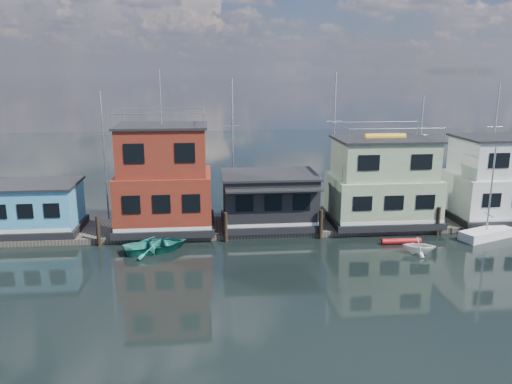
{
  "coord_description": "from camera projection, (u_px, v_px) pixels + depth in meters",
  "views": [
    {
      "loc": [
        -5.13,
        -25.28,
        12.06
      ],
      "look_at": [
        -1.52,
        12.0,
        3.0
      ],
      "focal_mm": 35.0,
      "sensor_mm": 36.0,
      "label": 1
    }
  ],
  "objects": [
    {
      "name": "houseboat_blue",
      "position": [
        36.0,
        207.0,
        37.17
      ],
      "size": [
        6.4,
        4.9,
        3.66
      ],
      "color": "black",
      "rests_on": "dock"
    },
    {
      "name": "day_sailer",
      "position": [
        486.0,
        233.0,
        36.96
      ],
      "size": [
        4.55,
        2.93,
        6.83
      ],
      "rotation": [
        0.0,
        0.0,
        0.38
      ],
      "color": "white",
      "rests_on": "ground"
    },
    {
      "name": "houseboat_green",
      "position": [
        382.0,
        182.0,
        39.34
      ],
      "size": [
        8.4,
        5.9,
        7.03
      ],
      "color": "black",
      "rests_on": "dock"
    },
    {
      "name": "ground",
      "position": [
        304.0,
        294.0,
        27.77
      ],
      "size": [
        160.0,
        160.0,
        0.0
      ],
      "primitive_type": "plane",
      "color": "black",
      "rests_on": "ground"
    },
    {
      "name": "dinghy_white",
      "position": [
        419.0,
        245.0,
        33.82
      ],
      "size": [
        2.66,
        2.45,
        1.17
      ],
      "primitive_type": "imported",
      "rotation": [
        0.0,
        0.0,
        1.29
      ],
      "color": "white",
      "rests_on": "ground"
    },
    {
      "name": "background_masts",
      "position": [
        320.0,
        147.0,
        44.32
      ],
      "size": [
        36.4,
        0.16,
        12.0
      ],
      "color": "silver",
      "rests_on": "ground"
    },
    {
      "name": "dinghy_teal",
      "position": [
        156.0,
        245.0,
        34.27
      ],
      "size": [
        5.16,
        4.36,
        0.91
      ],
      "primitive_type": "imported",
      "rotation": [
        0.0,
        0.0,
        1.89
      ],
      "color": "#238276",
      "rests_on": "ground"
    },
    {
      "name": "red_kayak",
      "position": [
        401.0,
        241.0,
        35.79
      ],
      "size": [
        2.86,
        0.45,
        0.42
      ],
      "primitive_type": "cylinder",
      "rotation": [
        0.0,
        1.57,
        -0.01
      ],
      "color": "#AE1218",
      "rests_on": "ground"
    },
    {
      "name": "dock",
      "position": [
        275.0,
        226.0,
        39.33
      ],
      "size": [
        48.0,
        5.0,
        0.4
      ],
      "primitive_type": "cube",
      "color": "#595147",
      "rests_on": "ground"
    },
    {
      "name": "houseboat_red",
      "position": [
        164.0,
        180.0,
        37.62
      ],
      "size": [
        7.4,
        5.9,
        11.86
      ],
      "color": "black",
      "rests_on": "dock"
    },
    {
      "name": "houseboat_dark",
      "position": [
        269.0,
        199.0,
        38.74
      ],
      "size": [
        7.4,
        6.1,
        4.06
      ],
      "color": "black",
      "rests_on": "dock"
    },
    {
      "name": "pilings",
      "position": [
        276.0,
        226.0,
        36.38
      ],
      "size": [
        42.28,
        0.28,
        2.2
      ],
      "color": "#2D2116",
      "rests_on": "ground"
    },
    {
      "name": "houseboat_white",
      "position": [
        502.0,
        180.0,
        40.28
      ],
      "size": [
        8.4,
        5.9,
        6.66
      ],
      "color": "black",
      "rests_on": "dock"
    }
  ]
}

